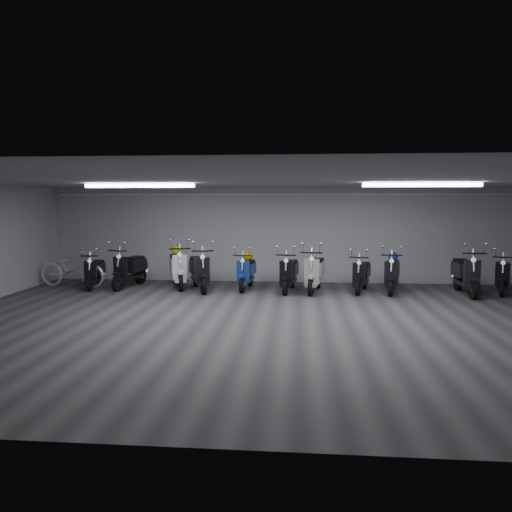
# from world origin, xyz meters

# --- Properties ---
(floor) EXTENTS (14.00, 10.00, 0.01)m
(floor) POSITION_xyz_m (0.00, 0.00, -0.01)
(floor) COLOR #38383B
(floor) RESTS_ON ground
(ceiling) EXTENTS (14.00, 10.00, 0.01)m
(ceiling) POSITION_xyz_m (0.00, 0.00, 2.80)
(ceiling) COLOR gray
(ceiling) RESTS_ON ground
(back_wall) EXTENTS (14.00, 0.01, 2.80)m
(back_wall) POSITION_xyz_m (0.00, 5.00, 1.40)
(back_wall) COLOR #ABABAD
(back_wall) RESTS_ON ground
(front_wall) EXTENTS (14.00, 0.01, 2.80)m
(front_wall) POSITION_xyz_m (0.00, -5.00, 1.40)
(front_wall) COLOR #ABABAD
(front_wall) RESTS_ON ground
(fluor_strip_left) EXTENTS (2.40, 0.18, 0.08)m
(fluor_strip_left) POSITION_xyz_m (-3.00, 1.00, 2.74)
(fluor_strip_left) COLOR white
(fluor_strip_left) RESTS_ON ceiling
(fluor_strip_right) EXTENTS (2.40, 0.18, 0.08)m
(fluor_strip_right) POSITION_xyz_m (3.00, 1.00, 2.74)
(fluor_strip_right) COLOR white
(fluor_strip_right) RESTS_ON ceiling
(conduit) EXTENTS (13.60, 0.05, 0.05)m
(conduit) POSITION_xyz_m (0.00, 4.92, 2.62)
(conduit) COLOR white
(conduit) RESTS_ON back_wall
(scooter_0) EXTENTS (0.76, 1.66, 1.19)m
(scooter_0) POSITION_xyz_m (-5.16, 3.46, 0.59)
(scooter_0) COLOR black
(scooter_0) RESTS_ON floor
(scooter_1) EXTENTS (0.94, 1.91, 1.36)m
(scooter_1) POSITION_xyz_m (-4.23, 3.61, 0.68)
(scooter_1) COLOR black
(scooter_1) RESTS_ON floor
(scooter_2) EXTENTS (1.25, 2.02, 1.43)m
(scooter_2) POSITION_xyz_m (-2.88, 3.76, 0.71)
(scooter_2) COLOR white
(scooter_2) RESTS_ON floor
(scooter_3) EXTENTS (1.26, 2.00, 1.41)m
(scooter_3) POSITION_xyz_m (-2.19, 3.35, 0.71)
(scooter_3) COLOR black
(scooter_3) RESTS_ON floor
(scooter_4) EXTENTS (0.72, 1.70, 1.23)m
(scooter_4) POSITION_xyz_m (-0.94, 3.63, 0.62)
(scooter_4) COLOR navy
(scooter_4) RESTS_ON floor
(scooter_5) EXTENTS (0.82, 1.80, 1.29)m
(scooter_5) POSITION_xyz_m (0.23, 3.40, 0.65)
(scooter_5) COLOR black
(scooter_5) RESTS_ON floor
(scooter_6) EXTENTS (0.95, 1.94, 1.38)m
(scooter_6) POSITION_xyz_m (0.91, 3.40, 0.69)
(scooter_6) COLOR #B1B1B5
(scooter_6) RESTS_ON floor
(scooter_7) EXTENTS (0.98, 1.73, 1.22)m
(scooter_7) POSITION_xyz_m (2.15, 3.48, 0.61)
(scooter_7) COLOR black
(scooter_7) RESTS_ON floor
(scooter_8) EXTENTS (0.99, 1.85, 1.31)m
(scooter_8) POSITION_xyz_m (2.95, 3.48, 0.65)
(scooter_8) COLOR black
(scooter_8) RESTS_ON floor
(scooter_9) EXTENTS (0.68, 1.91, 1.41)m
(scooter_9) POSITION_xyz_m (4.78, 3.35, 0.71)
(scooter_9) COLOR black
(scooter_9) RESTS_ON floor
(bicycle) EXTENTS (2.09, 1.04, 1.30)m
(bicycle) POSITION_xyz_m (-5.86, 3.57, 0.65)
(bicycle) COLOR white
(bicycle) RESTS_ON floor
(scooter_10) EXTENTS (1.12, 1.77, 1.25)m
(scooter_10) POSITION_xyz_m (5.79, 3.62, 0.63)
(scooter_10) COLOR black
(scooter_10) RESTS_ON floor
(helmet_0) EXTENTS (0.26, 0.26, 0.26)m
(helmet_0) POSITION_xyz_m (-0.92, 3.86, 0.90)
(helmet_0) COLOR #C0860B
(helmet_0) RESTS_ON scooter_4
(helmet_1) EXTENTS (0.27, 0.27, 0.27)m
(helmet_1) POSITION_xyz_m (-2.97, 4.01, 1.02)
(helmet_1) COLOR #C0BE0B
(helmet_1) RESTS_ON scooter_2
(helmet_2) EXTENTS (0.25, 0.25, 0.25)m
(helmet_2) POSITION_xyz_m (3.00, 3.72, 0.93)
(helmet_2) COLOR navy
(helmet_2) RESTS_ON scooter_8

